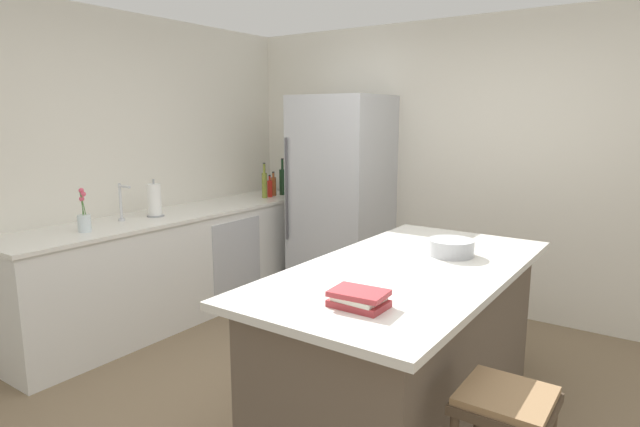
{
  "coord_description": "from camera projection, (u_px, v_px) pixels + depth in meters",
  "views": [
    {
      "loc": [
        1.51,
        -2.4,
        1.74
      ],
      "look_at": [
        -0.78,
        0.89,
        1.0
      ],
      "focal_mm": 29.46,
      "sensor_mm": 36.0,
      "label": 1
    }
  ],
  "objects": [
    {
      "name": "ground_plane",
      "position": [
        342.0,
        415.0,
        3.11
      ],
      "size": [
        7.2,
        7.2,
        0.0
      ],
      "primitive_type": "plane",
      "color": "#7A664C"
    },
    {
      "name": "gin_bottle",
      "position": [
        288.0,
        181.0,
        5.65
      ],
      "size": [
        0.07,
        0.07,
        0.33
      ],
      "color": "#8CB79E",
      "rests_on": "counter_run_left"
    },
    {
      "name": "vinegar_bottle",
      "position": [
        273.0,
        186.0,
        5.51
      ],
      "size": [
        0.06,
        0.06,
        0.25
      ],
      "color": "#994C23",
      "rests_on": "counter_run_left"
    },
    {
      "name": "wall_left",
      "position": [
        89.0,
        172.0,
        4.25
      ],
      "size": [
        0.1,
        6.0,
        2.6
      ],
      "primitive_type": "cube",
      "color": "silver",
      "rests_on": "ground_plane"
    },
    {
      "name": "mixing_bowl",
      "position": [
        451.0,
        247.0,
        3.14
      ],
      "size": [
        0.27,
        0.27,
        0.1
      ],
      "color": "#B2B5BA",
      "rests_on": "kitchen_island"
    },
    {
      "name": "hot_sauce_bottle",
      "position": [
        270.0,
        188.0,
        5.42
      ],
      "size": [
        0.05,
        0.05,
        0.23
      ],
      "color": "red",
      "rests_on": "counter_run_left"
    },
    {
      "name": "kitchen_island",
      "position": [
        406.0,
        343.0,
        3.0
      ],
      "size": [
        1.05,
        2.1,
        0.92
      ],
      "color": "brown",
      "rests_on": "ground_plane"
    },
    {
      "name": "sink_faucet",
      "position": [
        122.0,
        202.0,
        4.15
      ],
      "size": [
        0.15,
        0.05,
        0.3
      ],
      "color": "silver",
      "rests_on": "counter_run_left"
    },
    {
      "name": "paper_towel_roll",
      "position": [
        155.0,
        201.0,
        4.35
      ],
      "size": [
        0.14,
        0.14,
        0.31
      ],
      "color": "gray",
      "rests_on": "counter_run_left"
    },
    {
      "name": "wine_bottle",
      "position": [
        283.0,
        181.0,
        5.56
      ],
      "size": [
        0.07,
        0.07,
        0.39
      ],
      "color": "#19381E",
      "rests_on": "counter_run_left"
    },
    {
      "name": "counter_run_left",
      "position": [
        180.0,
        263.0,
        4.65
      ],
      "size": [
        0.68,
        3.09,
        0.92
      ],
      "color": "silver",
      "rests_on": "ground_plane"
    },
    {
      "name": "wall_rear",
      "position": [
        479.0,
        167.0,
        4.69
      ],
      "size": [
        6.0,
        0.1,
        2.6
      ],
      "primitive_type": "cube",
      "color": "silver",
      "rests_on": "ground_plane"
    },
    {
      "name": "bar_stool",
      "position": [
        505.0,
        422.0,
        2.08
      ],
      "size": [
        0.36,
        0.36,
        0.68
      ],
      "color": "#473828",
      "rests_on": "ground_plane"
    },
    {
      "name": "cookbook_stack",
      "position": [
        359.0,
        299.0,
        2.29
      ],
      "size": [
        0.26,
        0.19,
        0.08
      ],
      "color": "#A83338",
      "rests_on": "kitchen_island"
    },
    {
      "name": "refrigerator",
      "position": [
        341.0,
        198.0,
        5.08
      ],
      "size": [
        0.82,
        0.77,
        1.94
      ],
      "color": "#B7BABF",
      "rests_on": "ground_plane"
    },
    {
      "name": "flower_vase",
      "position": [
        84.0,
        220.0,
        3.78
      ],
      "size": [
        0.09,
        0.09,
        0.32
      ],
      "color": "silver",
      "rests_on": "counter_run_left"
    },
    {
      "name": "olive_oil_bottle",
      "position": [
        265.0,
        184.0,
        5.35
      ],
      "size": [
        0.05,
        0.05,
        0.36
      ],
      "color": "olive",
      "rests_on": "counter_run_left"
    }
  ]
}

